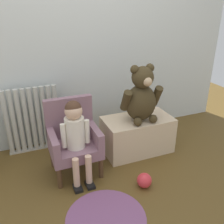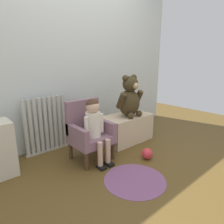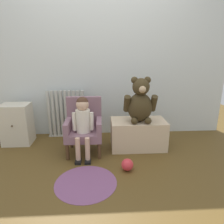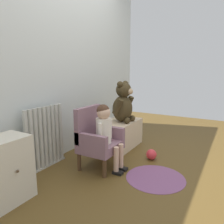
{
  "view_description": "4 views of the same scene",
  "coord_description": "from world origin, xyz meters",
  "px_view_note": "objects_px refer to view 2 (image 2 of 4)",
  "views": [
    {
      "loc": [
        -0.63,
        -1.44,
        1.49
      ],
      "look_at": [
        0.17,
        0.53,
        0.54
      ],
      "focal_mm": 40.0,
      "sensor_mm": 36.0,
      "label": 1
    },
    {
      "loc": [
        -1.45,
        -1.29,
        1.15
      ],
      "look_at": [
        0.14,
        0.52,
        0.51
      ],
      "focal_mm": 32.0,
      "sensor_mm": 36.0,
      "label": 2
    },
    {
      "loc": [
        0.01,
        -1.83,
        1.22
      ],
      "look_at": [
        0.14,
        0.54,
        0.52
      ],
      "focal_mm": 32.0,
      "sensor_mm": 36.0,
      "label": 3
    },
    {
      "loc": [
        -2.18,
        -0.79,
        1.11
      ],
      "look_at": [
        0.07,
        0.5,
        0.6
      ],
      "focal_mm": 35.0,
      "sensor_mm": 36.0,
      "label": 4
    }
  ],
  "objects_px": {
    "low_bench": "(127,128)",
    "large_teddy_bear": "(130,98)",
    "child_armchair": "(89,131)",
    "radiator": "(46,125)",
    "floor_rug": "(135,180)",
    "child_figure": "(94,122)",
    "toy_ball": "(147,154)"
  },
  "relations": [
    {
      "from": "low_bench",
      "to": "large_teddy_bear",
      "type": "bearing_deg",
      "value": -82.35
    },
    {
      "from": "child_armchair",
      "to": "large_teddy_bear",
      "type": "xyz_separation_m",
      "value": [
        0.71,
        0.03,
        0.29
      ]
    },
    {
      "from": "radiator",
      "to": "floor_rug",
      "type": "relative_size",
      "value": 1.16
    },
    {
      "from": "low_bench",
      "to": "radiator",
      "type": "bearing_deg",
      "value": 156.92
    },
    {
      "from": "child_figure",
      "to": "child_armchair",
      "type": "bearing_deg",
      "value": 90.0
    },
    {
      "from": "child_armchair",
      "to": "low_bench",
      "type": "height_order",
      "value": "child_armchair"
    },
    {
      "from": "floor_rug",
      "to": "toy_ball",
      "type": "bearing_deg",
      "value": 25.14
    },
    {
      "from": "large_teddy_bear",
      "to": "toy_ball",
      "type": "bearing_deg",
      "value": -112.84
    },
    {
      "from": "child_armchair",
      "to": "toy_ball",
      "type": "relative_size",
      "value": 5.31
    },
    {
      "from": "toy_ball",
      "to": "low_bench",
      "type": "bearing_deg",
      "value": 69.07
    },
    {
      "from": "low_bench",
      "to": "large_teddy_bear",
      "type": "distance_m",
      "value": 0.44
    },
    {
      "from": "child_armchair",
      "to": "floor_rug",
      "type": "height_order",
      "value": "child_armchair"
    },
    {
      "from": "child_armchair",
      "to": "large_teddy_bear",
      "type": "bearing_deg",
      "value": 2.63
    },
    {
      "from": "child_armchair",
      "to": "toy_ball",
      "type": "bearing_deg",
      "value": -44.17
    },
    {
      "from": "child_armchair",
      "to": "toy_ball",
      "type": "height_order",
      "value": "child_armchair"
    },
    {
      "from": "floor_rug",
      "to": "toy_ball",
      "type": "xyz_separation_m",
      "value": [
        0.43,
        0.2,
        0.06
      ]
    },
    {
      "from": "radiator",
      "to": "child_armchair",
      "type": "xyz_separation_m",
      "value": [
        0.3,
        -0.5,
        -0.01
      ]
    },
    {
      "from": "child_armchair",
      "to": "floor_rug",
      "type": "distance_m",
      "value": 0.76
    },
    {
      "from": "radiator",
      "to": "floor_rug",
      "type": "bearing_deg",
      "value": -72.92
    },
    {
      "from": "child_armchair",
      "to": "radiator",
      "type": "bearing_deg",
      "value": 121.33
    },
    {
      "from": "low_bench",
      "to": "floor_rug",
      "type": "distance_m",
      "value": 1.01
    },
    {
      "from": "toy_ball",
      "to": "large_teddy_bear",
      "type": "bearing_deg",
      "value": 67.16
    },
    {
      "from": "child_figure",
      "to": "low_bench",
      "type": "relative_size",
      "value": 1.03
    },
    {
      "from": "child_figure",
      "to": "large_teddy_bear",
      "type": "height_order",
      "value": "large_teddy_bear"
    },
    {
      "from": "radiator",
      "to": "floor_rug",
      "type": "distance_m",
      "value": 1.28
    },
    {
      "from": "radiator",
      "to": "large_teddy_bear",
      "type": "distance_m",
      "value": 1.15
    },
    {
      "from": "radiator",
      "to": "toy_ball",
      "type": "relative_size",
      "value": 5.4
    },
    {
      "from": "child_figure",
      "to": "floor_rug",
      "type": "relative_size",
      "value": 1.21
    },
    {
      "from": "radiator",
      "to": "child_armchair",
      "type": "distance_m",
      "value": 0.58
    },
    {
      "from": "toy_ball",
      "to": "radiator",
      "type": "bearing_deg",
      "value": 129.16
    },
    {
      "from": "large_teddy_bear",
      "to": "floor_rug",
      "type": "distance_m",
      "value": 1.15
    },
    {
      "from": "floor_rug",
      "to": "child_figure",
      "type": "bearing_deg",
      "value": 95.9
    }
  ]
}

